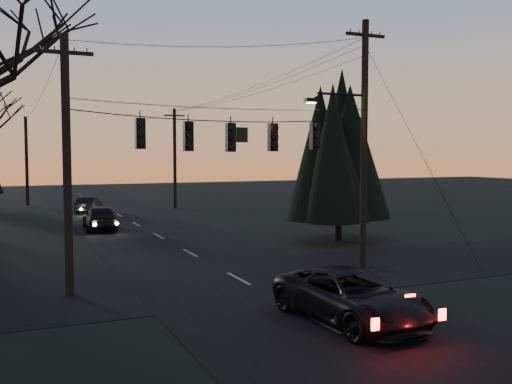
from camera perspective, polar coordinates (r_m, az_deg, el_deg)
name	(u,v)px	position (r m, az deg, el deg)	size (l,w,h in m)	color
ground_plane	(416,374)	(13.11, 15.72, -17.11)	(160.00, 160.00, 0.00)	black
main_road	(168,241)	(30.78, -8.81, -4.88)	(8.00, 120.00, 0.02)	black
cross_road	(239,279)	(21.44, -1.76, -8.68)	(60.00, 7.00, 0.02)	black
utility_pole_right	(362,267)	(24.01, 10.60, -7.40)	(5.00, 0.30, 10.00)	black
utility_pole_left	(70,295)	(20.03, -18.12, -9.79)	(1.80, 0.30, 8.50)	black
utility_pole_far_r	(175,208)	(49.46, -8.08, -1.60)	(1.80, 0.30, 8.50)	black
utility_pole_far_l	(28,205)	(55.62, -21.85, -1.24)	(0.30, 0.30, 8.00)	black
span_signal_assembly	(232,136)	(20.85, -2.41, 5.63)	(11.50, 0.44, 1.51)	black
evergreen_right	(339,149)	(30.59, 8.33, 4.23)	(4.86, 4.86, 8.58)	black
suv_near	(351,297)	(16.19, 9.51, -10.32)	(2.36, 5.12, 1.42)	black
sedan_oncoming_a	(100,217)	(36.15, -15.34, -2.46)	(1.82, 4.53, 1.54)	black
sedan_oncoming_b	(89,205)	(46.68, -16.37, -1.26)	(1.34, 3.83, 1.26)	black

